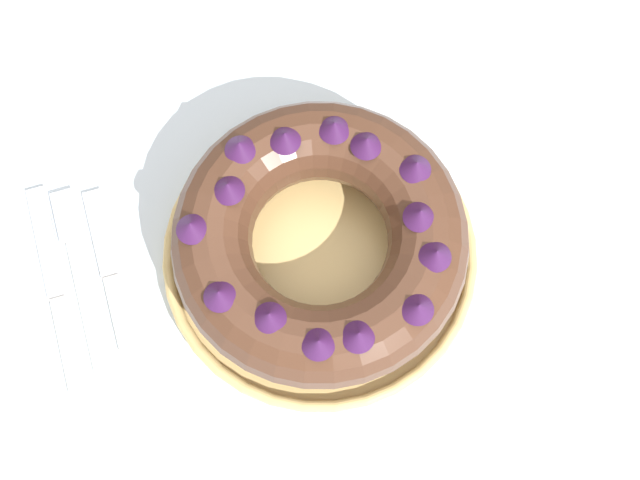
# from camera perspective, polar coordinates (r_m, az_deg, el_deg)

# --- Properties ---
(ground_plane) EXTENTS (8.00, 8.00, 0.00)m
(ground_plane) POSITION_cam_1_polar(r_m,az_deg,el_deg) (1.65, 0.92, -8.52)
(ground_plane) COLOR #4C4742
(dining_table) EXTENTS (1.30, 1.09, 0.72)m
(dining_table) POSITION_cam_1_polar(r_m,az_deg,el_deg) (1.02, 1.47, -2.53)
(dining_table) COLOR silver
(dining_table) RESTS_ON ground_plane
(serving_dish) EXTENTS (0.33, 0.33, 0.03)m
(serving_dish) POSITION_cam_1_polar(r_m,az_deg,el_deg) (0.93, -0.00, -1.01)
(serving_dish) COLOR tan
(serving_dish) RESTS_ON dining_table
(bundt_cake) EXTENTS (0.29, 0.29, 0.10)m
(bundt_cake) POSITION_cam_1_polar(r_m,az_deg,el_deg) (0.87, 0.00, 0.03)
(bundt_cake) COLOR #4C2D1E
(bundt_cake) RESTS_ON serving_dish
(fork) EXTENTS (0.02, 0.21, 0.01)m
(fork) POSITION_cam_1_polar(r_m,az_deg,el_deg) (0.97, -15.25, -1.67)
(fork) COLOR white
(fork) RESTS_ON dining_table
(serving_knife) EXTENTS (0.02, 0.23, 0.01)m
(serving_knife) POSITION_cam_1_polar(r_m,az_deg,el_deg) (0.96, -16.36, -3.85)
(serving_knife) COLOR white
(serving_knife) RESTS_ON dining_table
(cake_knife) EXTENTS (0.02, 0.18, 0.01)m
(cake_knife) POSITION_cam_1_polar(r_m,az_deg,el_deg) (0.95, -13.17, -2.52)
(cake_knife) COLOR white
(cake_knife) RESTS_ON dining_table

